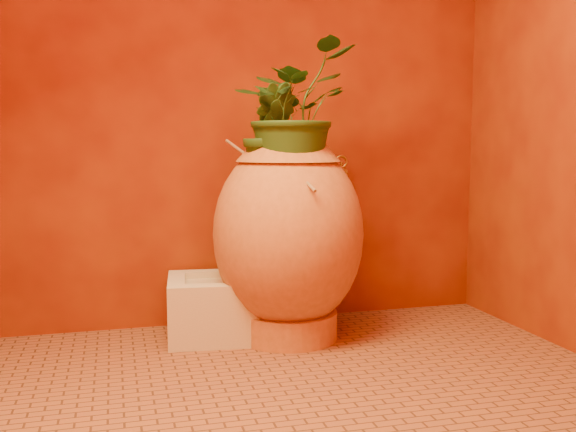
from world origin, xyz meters
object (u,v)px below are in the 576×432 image
object	(u,v)px
stone_basin	(234,308)
wine_bottle_a	(260,280)
wine_bottle_c	(244,279)
wall_tap	(342,169)
amphora	(288,233)
wine_bottle_b	(266,275)

from	to	relation	value
stone_basin	wine_bottle_a	bearing A→B (deg)	-2.21
wine_bottle_c	wall_tap	bearing A→B (deg)	18.06
wine_bottle_a	wine_bottle_c	xyz separation A→B (m)	(-0.08, -0.00, 0.01)
amphora	wine_bottle_b	size ratio (longest dim) A/B	3.09
amphora	wine_bottle_b	bearing A→B (deg)	111.59
wine_bottle_b	wine_bottle_c	distance (m)	0.14
stone_basin	wine_bottle_b	distance (m)	0.22
amphora	wine_bottle_a	distance (m)	0.27
wine_bottle_b	amphora	bearing A→B (deg)	-68.41
amphora	stone_basin	bearing A→B (deg)	156.88
wine_bottle_c	stone_basin	bearing A→B (deg)	173.97
wine_bottle_c	wine_bottle_b	bearing A→B (deg)	29.38
amphora	wine_bottle_b	distance (m)	0.28
wine_bottle_a	wall_tap	xyz separation A→B (m)	(0.46, 0.18, 0.50)
wine_bottle_a	wall_tap	size ratio (longest dim) A/B	1.88
wine_bottle_a	wine_bottle_c	size ratio (longest dim) A/B	0.92
wine_bottle_b	stone_basin	bearing A→B (deg)	-159.37
wine_bottle_a	wine_bottle_c	world-z (taller)	wine_bottle_c
wine_bottle_a	wine_bottle_c	distance (m)	0.08
amphora	wall_tap	size ratio (longest dim) A/B	6.29
stone_basin	wall_tap	size ratio (longest dim) A/B	4.08
wine_bottle_c	wall_tap	xyz separation A→B (m)	(0.54, 0.18, 0.49)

